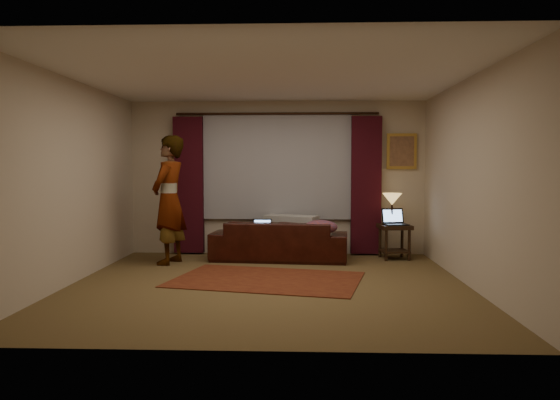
{
  "coord_description": "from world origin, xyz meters",
  "views": [
    {
      "loc": [
        0.41,
        -6.81,
        1.48
      ],
      "look_at": [
        0.1,
        1.2,
        1.0
      ],
      "focal_mm": 35.0,
      "sensor_mm": 36.0,
      "label": 1
    }
  ],
  "objects_px": {
    "laptop_sofa": "(262,227)",
    "end_table": "(394,242)",
    "sofa": "(279,233)",
    "person": "(169,200)",
    "tiffany_lamp": "(392,209)",
    "laptop_table": "(396,217)"
  },
  "relations": [
    {
      "from": "end_table",
      "to": "laptop_table",
      "type": "height_order",
      "value": "laptop_table"
    },
    {
      "from": "laptop_sofa",
      "to": "end_table",
      "type": "bearing_deg",
      "value": 5.88
    },
    {
      "from": "sofa",
      "to": "end_table",
      "type": "distance_m",
      "value": 1.87
    },
    {
      "from": "laptop_sofa",
      "to": "end_table",
      "type": "xyz_separation_m",
      "value": [
        2.13,
        0.23,
        -0.26
      ]
    },
    {
      "from": "tiffany_lamp",
      "to": "person",
      "type": "relative_size",
      "value": 0.26
    },
    {
      "from": "tiffany_lamp",
      "to": "person",
      "type": "bearing_deg",
      "value": -169.88
    },
    {
      "from": "laptop_sofa",
      "to": "person",
      "type": "relative_size",
      "value": 0.16
    },
    {
      "from": "laptop_sofa",
      "to": "person",
      "type": "bearing_deg",
      "value": -167.07
    },
    {
      "from": "laptop_table",
      "to": "person",
      "type": "xyz_separation_m",
      "value": [
        -3.53,
        -0.49,
        0.3
      ]
    },
    {
      "from": "sofa",
      "to": "person",
      "type": "bearing_deg",
      "value": 18.49
    },
    {
      "from": "tiffany_lamp",
      "to": "laptop_table",
      "type": "relative_size",
      "value": 1.28
    },
    {
      "from": "laptop_table",
      "to": "laptop_sofa",
      "type": "bearing_deg",
      "value": 170.91
    },
    {
      "from": "sofa",
      "to": "end_table",
      "type": "relative_size",
      "value": 3.87
    },
    {
      "from": "person",
      "to": "laptop_sofa",
      "type": "bearing_deg",
      "value": 116.29
    },
    {
      "from": "person",
      "to": "sofa",
      "type": "bearing_deg",
      "value": 116.71
    },
    {
      "from": "sofa",
      "to": "tiffany_lamp",
      "type": "distance_m",
      "value": 1.87
    },
    {
      "from": "sofa",
      "to": "laptop_table",
      "type": "distance_m",
      "value": 1.88
    },
    {
      "from": "laptop_sofa",
      "to": "tiffany_lamp",
      "type": "distance_m",
      "value": 2.13
    },
    {
      "from": "sofa",
      "to": "tiffany_lamp",
      "type": "bearing_deg",
      "value": -168.38
    },
    {
      "from": "sofa",
      "to": "laptop_sofa",
      "type": "distance_m",
      "value": 0.3
    },
    {
      "from": "sofa",
      "to": "person",
      "type": "distance_m",
      "value": 1.81
    },
    {
      "from": "sofa",
      "to": "laptop_sofa",
      "type": "xyz_separation_m",
      "value": [
        -0.27,
        -0.08,
        0.11
      ]
    }
  ]
}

